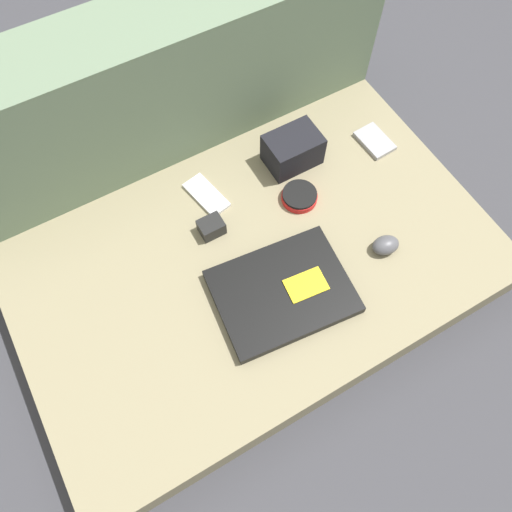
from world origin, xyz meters
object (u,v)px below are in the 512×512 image
object	(u,v)px
laptop	(283,292)
phone_silver	(375,141)
speaker_puck	(299,196)
phone_black	(206,195)
charger_brick	(211,227)
computer_mouse	(386,245)
camera_pouch	(293,150)

from	to	relation	value
laptop	phone_silver	bearing A→B (deg)	36.07
speaker_puck	phone_black	world-z (taller)	speaker_puck
charger_brick	computer_mouse	bearing A→B (deg)	-36.56
computer_mouse	charger_brick	size ratio (longest dim) A/B	1.25
speaker_puck	camera_pouch	xyz separation A→B (m)	(0.05, 0.11, 0.03)
phone_silver	camera_pouch	world-z (taller)	camera_pouch
laptop	charger_brick	world-z (taller)	charger_brick
laptop	camera_pouch	distance (m)	0.38
computer_mouse	phone_black	distance (m)	0.45
laptop	computer_mouse	distance (m)	0.27
phone_black	charger_brick	distance (m)	0.10
charger_brick	laptop	bearing A→B (deg)	-74.32
computer_mouse	camera_pouch	xyz separation A→B (m)	(-0.05, 0.33, 0.02)
laptop	speaker_puck	xyz separation A→B (m)	(0.17, 0.20, -0.00)
camera_pouch	charger_brick	xyz separation A→B (m)	(-0.28, -0.08, -0.02)
phone_silver	speaker_puck	bearing A→B (deg)	-172.05
speaker_puck	camera_pouch	size ratio (longest dim) A/B	0.66
computer_mouse	camera_pouch	distance (m)	0.33
computer_mouse	charger_brick	distance (m)	0.41
speaker_puck	charger_brick	bearing A→B (deg)	173.52
charger_brick	speaker_puck	bearing A→B (deg)	-6.48
computer_mouse	phone_silver	world-z (taller)	computer_mouse
computer_mouse	phone_black	bearing A→B (deg)	141.81
computer_mouse	phone_black	xyz separation A→B (m)	(-0.30, 0.34, -0.01)
phone_black	camera_pouch	xyz separation A→B (m)	(0.24, -0.01, 0.04)
phone_black	charger_brick	size ratio (longest dim) A/B	2.28
phone_silver	camera_pouch	distance (m)	0.23
phone_black	camera_pouch	bearing A→B (deg)	-13.72
speaker_puck	charger_brick	size ratio (longest dim) A/B	1.54
phone_silver	phone_black	bearing A→B (deg)	168.45
speaker_puck	phone_silver	xyz separation A→B (m)	(0.27, 0.05, -0.01)
laptop	charger_brick	size ratio (longest dim) A/B	5.53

